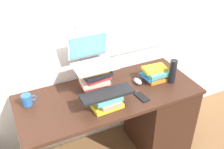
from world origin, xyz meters
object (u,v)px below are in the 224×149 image
Objects in this scene: desk at (148,114)px; mug at (27,100)px; water_bottle at (173,71)px; keyboard at (107,94)px; computer_mouse at (138,81)px; book_stack_tall at (95,78)px; book_stack_keyboard_riser at (107,101)px; cell_phone at (142,97)px; laptop at (92,58)px; book_stack_side at (155,74)px.

mug is (-1.04, 0.16, 0.40)m from desk.
keyboard is at bearing -174.81° from water_bottle.
computer_mouse is at bearing 25.37° from keyboard.
keyboard is 3.62× the size of mug.
book_stack_tall reaches higher than desk.
book_stack_keyboard_riser reaches higher than desk.
book_stack_keyboard_riser is at bearing -91.65° from book_stack_tall.
mug is 1.24m from water_bottle.
book_stack_keyboard_riser is at bearing -26.94° from mug.
cell_phone is at bearing -166.83° from water_bottle.
computer_mouse is at bearing -19.18° from laptop.
water_bottle is (0.28, -0.11, 0.09)m from computer_mouse.
mug is at bearing 169.79° from water_bottle.
water_bottle reaches higher than computer_mouse.
book_stack_side is (0.07, 0.04, 0.41)m from desk.
mug is 0.92m from cell_phone.
book_stack_side is 0.18m from computer_mouse.
desk is 0.81m from laptop.
keyboard is 0.43m from computer_mouse.
book_stack_tall is at bearing 168.99° from computer_mouse.
cell_phone is (-0.08, -0.20, -0.01)m from computer_mouse.
laptop is 0.35m from keyboard.
cell_phone is at bearing -141.92° from desk.
water_bottle is at bearing 5.56° from book_stack_keyboard_riser.
desk is at bearing -21.53° from laptop.
cell_phone is at bearing -42.41° from book_stack_tall.
desk is at bearing 14.12° from keyboard.
book_stack_side reaches higher than mug.
keyboard is 0.63m from mug.
computer_mouse is 0.76× the size of cell_phone.
water_bottle reaches higher than desk.
water_bottle reaches higher than mug.
laptop is 0.83× the size of keyboard.
cell_phone is (-0.25, -0.18, -0.06)m from book_stack_side.
desk is at bearing -148.82° from book_stack_side.
book_stack_keyboard_riser is 1.09× the size of water_bottle.
keyboard is 0.32m from cell_phone.
book_stack_side is 1.05× the size of water_bottle.
keyboard is 3.09× the size of cell_phone.
book_stack_keyboard_riser is 0.69× the size of laptop.
book_stack_side is 0.15m from water_bottle.
book_stack_tall is 0.55m from book_stack_side.
book_stack_tall reaches higher than computer_mouse.
laptop is at bearing 88.58° from book_stack_keyboard_riser.
book_stack_side is at bearing -5.41° from computer_mouse.
book_stack_side is 2.22× the size of computer_mouse.
cell_phone is (-0.36, -0.08, -0.10)m from water_bottle.
book_stack_tall is 0.57m from mug.
computer_mouse is at bearing -11.01° from book_stack_tall.
book_stack_keyboard_riser reaches higher than cell_phone.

